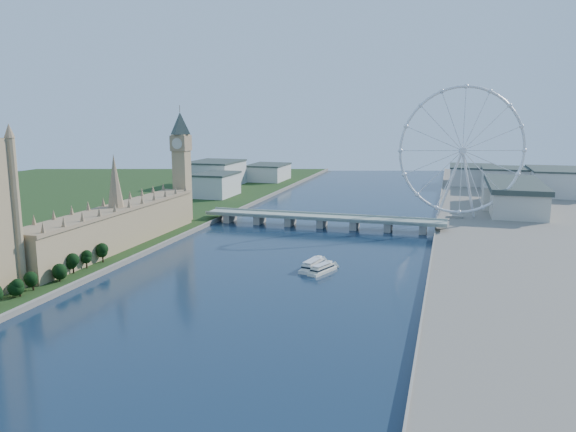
% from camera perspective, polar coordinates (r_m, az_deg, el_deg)
% --- Properties ---
extents(ground, '(2000.00, 2000.00, 0.00)m').
position_cam_1_polar(ground, '(242.82, -13.03, -14.88)').
color(ground, '#1B304D').
rests_on(ground, ground).
extents(tree_row, '(7.69, 167.69, 19.85)m').
position_cam_1_polar(tree_row, '(341.21, -25.78, -6.54)').
color(tree_row, black).
rests_on(tree_row, ground).
extents(parliament_range, '(24.00, 200.00, 70.00)m').
position_cam_1_polar(parliament_range, '(440.11, -16.95, -1.02)').
color(parliament_range, tan).
rests_on(parliament_range, ground).
extents(big_ben, '(20.02, 20.02, 110.00)m').
position_cam_1_polar(big_ben, '(526.61, -10.80, 6.37)').
color(big_ben, tan).
rests_on(big_ben, ground).
extents(westminster_bridge, '(220.00, 22.00, 9.50)m').
position_cam_1_polar(westminster_bridge, '(511.56, 3.47, -0.36)').
color(westminster_bridge, gray).
rests_on(westminster_bridge, ground).
extents(london_eye, '(113.60, 39.12, 124.30)m').
position_cam_1_polar(london_eye, '(546.40, 17.31, 6.32)').
color(london_eye, silver).
rests_on(london_eye, ground).
extents(county_hall, '(54.00, 144.00, 35.00)m').
position_cam_1_polar(county_hall, '(631.89, 21.87, 0.38)').
color(county_hall, beige).
rests_on(county_hall, ground).
extents(city_skyline, '(505.00, 280.00, 32.00)m').
position_cam_1_polar(city_skyline, '(758.45, 10.77, 3.82)').
color(city_skyline, beige).
rests_on(city_skyline, ground).
extents(tour_boat_near, '(16.73, 29.14, 6.26)m').
position_cam_1_polar(tour_boat_near, '(368.16, 3.51, -5.75)').
color(tour_boat_near, beige).
rests_on(tour_boat_near, ground).
extents(tour_boat_far, '(14.24, 32.89, 7.07)m').
position_cam_1_polar(tour_boat_far, '(375.39, 2.56, -5.42)').
color(tour_boat_far, silver).
rests_on(tour_boat_far, ground).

